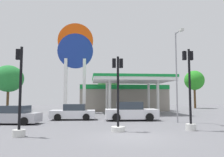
{
  "coord_description": "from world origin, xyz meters",
  "views": [
    {
      "loc": [
        -2.23,
        -11.47,
        2.04
      ],
      "look_at": [
        0.28,
        12.45,
        4.06
      ],
      "focal_mm": 35.5,
      "sensor_mm": 36.0,
      "label": 1
    }
  ],
  "objects_px": {
    "station_pole_sign": "(75,55)",
    "car_2": "(131,112)",
    "car_1": "(73,113)",
    "tree_1": "(108,86)",
    "tree_0": "(8,79)",
    "corner_streetlamp": "(177,68)",
    "traffic_signal_1": "(118,107)",
    "traffic_signal_3": "(19,109)",
    "tree_2": "(194,81)",
    "car_0": "(14,116)",
    "traffic_signal_2": "(190,100)"
  },
  "relations": [
    {
      "from": "car_1",
      "to": "car_2",
      "type": "relative_size",
      "value": 0.88
    },
    {
      "from": "car_0",
      "to": "traffic_signal_3",
      "type": "height_order",
      "value": "traffic_signal_3"
    },
    {
      "from": "car_1",
      "to": "traffic_signal_2",
      "type": "xyz_separation_m",
      "value": [
        7.62,
        -7.22,
        1.23
      ]
    },
    {
      "from": "traffic_signal_1",
      "to": "traffic_signal_3",
      "type": "bearing_deg",
      "value": -167.38
    },
    {
      "from": "car_1",
      "to": "tree_1",
      "type": "distance_m",
      "value": 18.77
    },
    {
      "from": "station_pole_sign",
      "to": "car_2",
      "type": "relative_size",
      "value": 2.56
    },
    {
      "from": "tree_1",
      "to": "corner_streetlamp",
      "type": "height_order",
      "value": "corner_streetlamp"
    },
    {
      "from": "tree_0",
      "to": "car_1",
      "type": "bearing_deg",
      "value": -54.68
    },
    {
      "from": "station_pole_sign",
      "to": "corner_streetlamp",
      "type": "height_order",
      "value": "station_pole_sign"
    },
    {
      "from": "car_2",
      "to": "car_0",
      "type": "bearing_deg",
      "value": -170.1
    },
    {
      "from": "tree_0",
      "to": "traffic_signal_1",
      "type": "bearing_deg",
      "value": -58.03
    },
    {
      "from": "corner_streetlamp",
      "to": "station_pole_sign",
      "type": "bearing_deg",
      "value": 126.79
    },
    {
      "from": "car_0",
      "to": "tree_1",
      "type": "relative_size",
      "value": 0.68
    },
    {
      "from": "traffic_signal_2",
      "to": "traffic_signal_3",
      "type": "distance_m",
      "value": 9.93
    },
    {
      "from": "station_pole_sign",
      "to": "tree_0",
      "type": "height_order",
      "value": "station_pole_sign"
    },
    {
      "from": "station_pole_sign",
      "to": "car_0",
      "type": "height_order",
      "value": "station_pole_sign"
    },
    {
      "from": "car_2",
      "to": "traffic_signal_3",
      "type": "xyz_separation_m",
      "value": [
        -7.31,
        -7.29,
        0.69
      ]
    },
    {
      "from": "car_2",
      "to": "car_1",
      "type": "bearing_deg",
      "value": 168.15
    },
    {
      "from": "traffic_signal_2",
      "to": "tree_0",
      "type": "bearing_deg",
      "value": 129.25
    },
    {
      "from": "tree_0",
      "to": "station_pole_sign",
      "type": "bearing_deg",
      "value": -33.99
    },
    {
      "from": "traffic_signal_1",
      "to": "tree_1",
      "type": "relative_size",
      "value": 0.74
    },
    {
      "from": "car_2",
      "to": "traffic_signal_2",
      "type": "xyz_separation_m",
      "value": [
        2.54,
        -6.15,
        1.14
      ]
    },
    {
      "from": "tree_0",
      "to": "corner_streetlamp",
      "type": "relative_size",
      "value": 0.96
    },
    {
      "from": "car_1",
      "to": "car_0",
      "type": "bearing_deg",
      "value": -147.79
    },
    {
      "from": "car_2",
      "to": "tree_1",
      "type": "xyz_separation_m",
      "value": [
        -0.31,
        18.91,
        3.28
      ]
    },
    {
      "from": "tree_0",
      "to": "tree_1",
      "type": "xyz_separation_m",
      "value": [
        16.04,
        1.94,
        -0.91
      ]
    },
    {
      "from": "traffic_signal_1",
      "to": "car_0",
      "type": "bearing_deg",
      "value": 149.0
    },
    {
      "from": "car_0",
      "to": "traffic_signal_3",
      "type": "bearing_deg",
      "value": -69.97
    },
    {
      "from": "station_pole_sign",
      "to": "car_0",
      "type": "bearing_deg",
      "value": -108.89
    },
    {
      "from": "car_2",
      "to": "traffic_signal_3",
      "type": "relative_size",
      "value": 0.98
    },
    {
      "from": "car_1",
      "to": "car_2",
      "type": "xyz_separation_m",
      "value": [
        5.08,
        -1.07,
        0.09
      ]
    },
    {
      "from": "traffic_signal_3",
      "to": "car_0",
      "type": "bearing_deg",
      "value": 110.03
    },
    {
      "from": "traffic_signal_1",
      "to": "traffic_signal_2",
      "type": "relative_size",
      "value": 0.89
    },
    {
      "from": "traffic_signal_1",
      "to": "traffic_signal_2",
      "type": "xyz_separation_m",
      "value": [
        4.5,
        -0.06,
        0.41
      ]
    },
    {
      "from": "traffic_signal_3",
      "to": "corner_streetlamp",
      "type": "relative_size",
      "value": 0.64
    },
    {
      "from": "traffic_signal_3",
      "to": "tree_0",
      "type": "relative_size",
      "value": 0.67
    },
    {
      "from": "traffic_signal_3",
      "to": "tree_2",
      "type": "bearing_deg",
      "value": 49.33
    },
    {
      "from": "tree_1",
      "to": "traffic_signal_2",
      "type": "bearing_deg",
      "value": -83.5
    },
    {
      "from": "tree_1",
      "to": "corner_streetlamp",
      "type": "bearing_deg",
      "value": -80.04
    },
    {
      "from": "station_pole_sign",
      "to": "corner_streetlamp",
      "type": "xyz_separation_m",
      "value": [
        8.91,
        -11.91,
        -3.1
      ]
    },
    {
      "from": "car_1",
      "to": "traffic_signal_1",
      "type": "relative_size",
      "value": 0.9
    },
    {
      "from": "car_0",
      "to": "car_1",
      "type": "distance_m",
      "value": 5.07
    },
    {
      "from": "traffic_signal_1",
      "to": "tree_0",
      "type": "xyz_separation_m",
      "value": [
        -14.39,
        23.06,
        3.47
      ]
    },
    {
      "from": "car_1",
      "to": "traffic_signal_1",
      "type": "distance_m",
      "value": 7.85
    },
    {
      "from": "tree_0",
      "to": "tree_2",
      "type": "relative_size",
      "value": 1.02
    },
    {
      "from": "corner_streetlamp",
      "to": "car_2",
      "type": "bearing_deg",
      "value": 146.5
    },
    {
      "from": "car_1",
      "to": "traffic_signal_3",
      "type": "xyz_separation_m",
      "value": [
        -2.23,
        -8.35,
        0.78
      ]
    },
    {
      "from": "traffic_signal_3",
      "to": "tree_1",
      "type": "height_order",
      "value": "tree_1"
    },
    {
      "from": "traffic_signal_2",
      "to": "station_pole_sign",
      "type": "bearing_deg",
      "value": 116.97
    },
    {
      "from": "tree_2",
      "to": "tree_0",
      "type": "bearing_deg",
      "value": -175.76
    }
  ]
}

